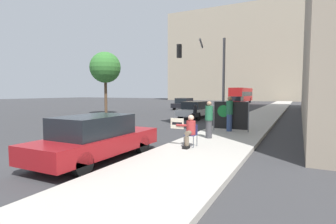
# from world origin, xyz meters

# --- Properties ---
(ground_plane) EXTENTS (160.00, 160.00, 0.00)m
(ground_plane) POSITION_xyz_m (0.00, 0.00, 0.00)
(ground_plane) COLOR #38383A
(sidewalk_curb) EXTENTS (3.17, 90.00, 0.16)m
(sidewalk_curb) POSITION_xyz_m (3.41, 15.00, 0.08)
(sidewalk_curb) COLOR #B7B2A8
(sidewalk_curb) RESTS_ON ground_plane
(building_backdrop_far) EXTENTS (52.00, 12.00, 24.54)m
(building_backdrop_far) POSITION_xyz_m (-2.00, 67.59, 12.27)
(building_backdrop_far) COLOR tan
(building_backdrop_far) RESTS_ON ground_plane
(seated_protester) EXTENTS (1.00, 0.77, 1.18)m
(seated_protester) POSITION_xyz_m (2.84, 2.28, 0.79)
(seated_protester) COLOR #474C56
(seated_protester) RESTS_ON sidewalk_curb
(jogger_on_sidewalk) EXTENTS (0.34, 0.34, 1.63)m
(jogger_on_sidewalk) POSITION_xyz_m (2.92, 4.37, 0.99)
(jogger_on_sidewalk) COLOR #424247
(jogger_on_sidewalk) RESTS_ON sidewalk_curb
(pedestrian_behind) EXTENTS (0.34, 0.34, 1.81)m
(pedestrian_behind) POSITION_xyz_m (3.23, 6.82, 1.09)
(pedestrian_behind) COLOR #334775
(pedestrian_behind) RESTS_ON sidewalk_curb
(protest_banner) EXTENTS (1.85, 0.06, 1.53)m
(protest_banner) POSITION_xyz_m (3.26, 6.92, 0.97)
(protest_banner) COLOR slate
(protest_banner) RESTS_ON sidewalk_curb
(traffic_light_pole) EXTENTS (2.96, 2.73, 5.37)m
(traffic_light_pole) POSITION_xyz_m (1.11, 9.31, 3.80)
(traffic_light_pole) COLOR slate
(traffic_light_pole) RESTS_ON sidewalk_curb
(parked_car_curbside) EXTENTS (1.75, 4.67, 1.44)m
(parked_car_curbside) POSITION_xyz_m (0.70, -0.31, 0.72)
(parked_car_curbside) COLOR maroon
(parked_car_curbside) RESTS_ON ground_plane
(car_on_road_nearest) EXTENTS (1.76, 4.67, 1.40)m
(car_on_road_nearest) POSITION_xyz_m (-1.49, 14.31, 0.71)
(car_on_road_nearest) COLOR white
(car_on_road_nearest) RESTS_ON ground_plane
(car_on_road_midblock) EXTENTS (1.87, 4.37, 1.45)m
(car_on_road_midblock) POSITION_xyz_m (-6.75, 24.25, 0.72)
(car_on_road_midblock) COLOR black
(car_on_road_midblock) RESTS_ON ground_plane
(car_on_road_distant) EXTENTS (1.82, 4.43, 1.54)m
(car_on_road_distant) POSITION_xyz_m (-2.35, 35.15, 0.76)
(car_on_road_distant) COLOR maroon
(car_on_road_distant) RESTS_ON ground_plane
(city_bus_on_road) EXTENTS (2.47, 11.65, 3.03)m
(city_bus_on_road) POSITION_xyz_m (-4.02, 46.80, 1.75)
(city_bus_on_road) COLOR red
(city_bus_on_road) RESTS_ON ground_plane
(motorcycle_on_road) EXTENTS (0.28, 2.10, 1.26)m
(motorcycle_on_road) POSITION_xyz_m (-0.48, 11.63, 0.54)
(motorcycle_on_road) COLOR black
(motorcycle_on_road) RESTS_ON ground_plane
(street_tree_near_curb) EXTENTS (3.02, 3.02, 6.13)m
(street_tree_near_curb) POSITION_xyz_m (-10.72, 13.74, 4.59)
(street_tree_near_curb) COLOR brown
(street_tree_near_curb) RESTS_ON ground_plane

